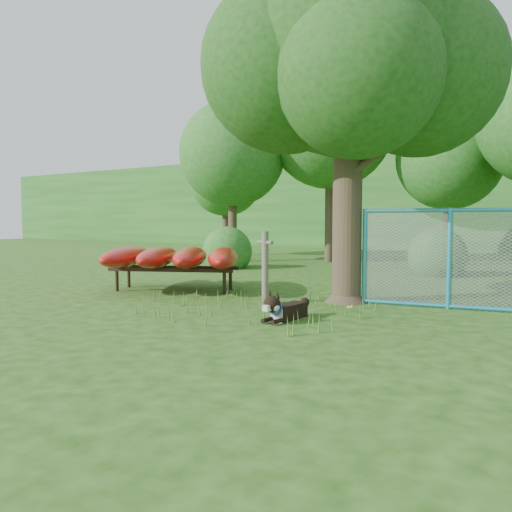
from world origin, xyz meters
The scene contains 14 objects.
ground centered at (0.00, 0.00, 0.00)m, with size 80.00×80.00×0.00m, color #1C440D.
oak_tree centered at (1.51, 2.62, 5.00)m, with size 5.87×5.11×7.50m.
wooden_post centered at (0.21, 1.54, 0.79)m, with size 0.41×0.18×1.49m.
kayak_rack centered at (-2.69, 2.03, 0.81)m, with size 4.42×3.98×1.06m.
husky_dog centered at (1.40, 0.17, 0.19)m, with size 0.37×1.23×0.55m.
fence_section centered at (3.54, 2.86, 0.98)m, with size 3.31×0.56×3.25m.
wildflower_clump centered at (2.28, 0.95, 0.18)m, with size 0.11×0.09×0.23m.
bg_tree_a centered at (-6.50, 10.00, 4.48)m, with size 4.40×4.40×6.70m.
bg_tree_b centered at (-3.00, 12.00, 5.61)m, with size 5.20×5.20×8.22m.
bg_tree_c centered at (1.50, 13.00, 4.11)m, with size 4.00×4.00×6.12m.
bg_tree_f centered at (-9.00, 13.00, 3.73)m, with size 3.60×3.60×5.55m.
shrub_left centered at (-5.00, 7.50, 0.00)m, with size 1.80×1.80×1.80m, color #22601F.
shrub_mid centered at (2.00, 9.00, 0.00)m, with size 1.80×1.80×1.80m, color #22601F.
wooded_hillside centered at (0.00, 28.00, 3.00)m, with size 80.00×12.00×6.00m, color #22601F.
Camera 1 is at (5.48, -7.18, 1.69)m, focal length 35.00 mm.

